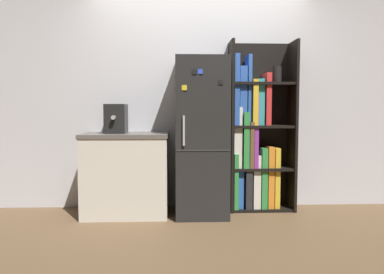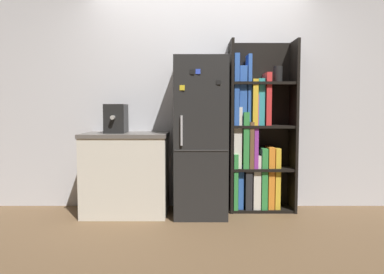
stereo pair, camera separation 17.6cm
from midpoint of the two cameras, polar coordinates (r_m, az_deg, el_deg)
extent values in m
plane|color=brown|center=(4.09, 2.65, -12.02)|extent=(16.00, 16.00, 0.00)
cube|color=silver|center=(4.41, 2.43, 6.21)|extent=(8.00, 0.05, 2.60)
cube|color=black|center=(4.07, 2.62, -0.03)|extent=(0.56, 0.66, 1.69)
cube|color=#333333|center=(3.75, 2.84, -2.06)|extent=(0.55, 0.01, 0.01)
cube|color=#B2B2B7|center=(3.71, -0.15, 0.99)|extent=(0.02, 0.02, 0.30)
cube|color=black|center=(3.74, 5.51, 8.31)|extent=(0.05, 0.01, 0.04)
cube|color=black|center=(3.74, 1.48, 9.89)|extent=(0.05, 0.01, 0.05)
cube|color=blue|center=(3.74, 2.39, 9.96)|extent=(0.05, 0.01, 0.05)
cube|color=yellow|center=(3.72, -0.06, 7.53)|extent=(0.05, 0.02, 0.05)
cube|color=black|center=(4.24, 7.21, 1.60)|extent=(0.03, 0.35, 1.91)
cube|color=black|center=(4.38, 16.39, 1.54)|extent=(0.03, 0.35, 1.91)
cube|color=black|center=(4.46, 11.45, 1.67)|extent=(0.73, 0.03, 1.91)
cube|color=black|center=(4.44, 11.70, -10.63)|extent=(0.67, 0.32, 0.03)
cube|color=black|center=(4.34, 11.78, -4.72)|extent=(0.67, 0.32, 0.03)
cube|color=black|center=(4.30, 11.88, 1.58)|extent=(0.67, 0.32, 0.03)
cube|color=black|center=(4.30, 11.97, 7.93)|extent=(0.67, 0.32, 0.03)
cube|color=#338C3F|center=(4.31, 7.79, -6.58)|extent=(0.05, 0.30, 0.62)
cube|color=#2D59B2|center=(4.34, 8.57, -7.30)|extent=(0.06, 0.23, 0.50)
cube|color=#262628|center=(4.35, 9.66, -7.14)|extent=(0.07, 0.31, 0.53)
cube|color=silver|center=(4.36, 10.88, -6.61)|extent=(0.08, 0.28, 0.60)
cube|color=#338C3F|center=(4.37, 11.96, -6.09)|extent=(0.06, 0.28, 0.68)
cube|color=orange|center=(4.38, 12.96, -5.98)|extent=(0.07, 0.26, 0.70)
cube|color=gold|center=(4.39, 13.91, -6.06)|extent=(0.06, 0.23, 0.68)
cube|color=silver|center=(4.25, 8.12, -0.06)|extent=(0.09, 0.25, 0.68)
cube|color=#338C3F|center=(4.26, 9.31, -0.43)|extent=(0.06, 0.29, 0.62)
cube|color=brown|center=(4.28, 10.10, -1.15)|extent=(0.05, 0.30, 0.52)
cube|color=purple|center=(4.28, 10.79, 0.86)|extent=(0.04, 0.28, 0.82)
cube|color=#2D59B2|center=(4.25, 7.97, 7.11)|extent=(0.05, 0.26, 0.79)
cube|color=#2D59B2|center=(4.26, 8.92, 6.19)|extent=(0.08, 0.25, 0.65)
cube|color=#2D59B2|center=(4.27, 9.89, 7.02)|extent=(0.04, 0.24, 0.78)
cube|color=gold|center=(4.27, 10.64, 5.18)|extent=(0.06, 0.29, 0.51)
cube|color=teal|center=(4.30, 11.60, 5.22)|extent=(0.07, 0.24, 0.52)
cube|color=red|center=(4.31, 12.55, 5.63)|extent=(0.06, 0.29, 0.58)
cylinder|color=black|center=(4.35, 14.19, 9.24)|extent=(0.10, 0.10, 0.18)
cube|color=beige|center=(4.18, -8.69, -5.75)|extent=(0.89, 0.62, 0.85)
cube|color=#5B5651|center=(4.13, -8.76, 0.34)|extent=(0.91, 0.64, 0.04)
cube|color=black|center=(4.15, -10.20, 2.78)|extent=(0.22, 0.30, 0.31)
cylinder|color=#A5A39E|center=(3.97, -10.66, 2.94)|extent=(0.04, 0.06, 0.04)
camera|label=1|loc=(0.09, -88.77, 0.09)|focal=35.00mm
camera|label=2|loc=(0.09, 91.23, -0.09)|focal=35.00mm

